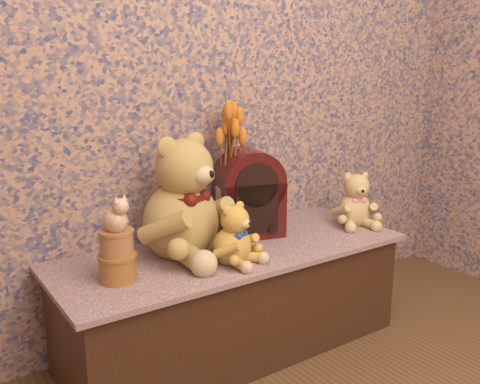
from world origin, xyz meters
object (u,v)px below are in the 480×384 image
Objects in this scene: ceramic_vase at (231,212)px; cat_figurine at (115,212)px; teddy_small at (355,196)px; teddy_medium at (232,231)px; cathedral_radio at (249,192)px; biscuit_tin_lower at (118,268)px; teddy_large at (180,191)px.

ceramic_vase is 0.62m from cat_figurine.
teddy_small is 0.58m from ceramic_vase.
ceramic_vase is (0.16, 0.26, -0.01)m from teddy_medium.
cat_figurine is (-1.12, -0.01, 0.11)m from teddy_small.
teddy_small is at bearing -2.16° from cathedral_radio.
teddy_small is 0.50m from cathedral_radio.
cathedral_radio is at bearing -174.64° from teddy_small.
biscuit_tin_lower is at bearing 161.08° from cat_figurine.
ceramic_vase is 1.73× the size of biscuit_tin_lower.
teddy_large reaches higher than teddy_small.
teddy_medium is 1.87× the size of cat_figurine.
ceramic_vase is (-0.55, 0.18, -0.02)m from teddy_small.
teddy_small is 2.03× the size of cat_figurine.
ceramic_vase is (-0.08, 0.02, -0.08)m from cathedral_radio.
teddy_large is 4.00× the size of biscuit_tin_lower.
cathedral_radio reaches higher than ceramic_vase.
cat_figurine is (-0.41, 0.07, 0.12)m from teddy_medium.
teddy_large is 2.32× the size of ceramic_vase.
teddy_medium is 0.42m from biscuit_tin_lower.
cathedral_radio is 0.68m from biscuit_tin_lower.
teddy_small is (0.71, 0.08, 0.01)m from teddy_medium.
cat_figurine is at bearing 148.52° from teddy_medium.
teddy_medium is (0.11, -0.19, -0.13)m from teddy_large.
cathedral_radio is 2.98× the size of biscuit_tin_lower.
teddy_large is 0.38m from biscuit_tin_lower.
cathedral_radio is at bearing -15.50° from ceramic_vase.
biscuit_tin_lower is at bearing -179.26° from teddy_large.
cat_figurine reaches higher than biscuit_tin_lower.
biscuit_tin_lower is at bearing -156.14° from teddy_small.
teddy_medium is at bearing -10.12° from biscuit_tin_lower.
teddy_medium is 0.43m from cat_figurine.
teddy_medium is at bearing -150.10° from teddy_small.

